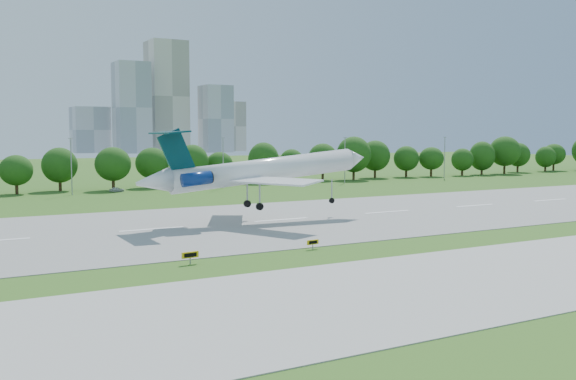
% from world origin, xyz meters
% --- Properties ---
extents(ground, '(600.00, 600.00, 0.00)m').
position_xyz_m(ground, '(0.00, 0.00, 0.00)').
color(ground, '#2A5917').
rests_on(ground, ground).
extents(runway, '(400.00, 45.00, 0.08)m').
position_xyz_m(runway, '(0.00, 25.00, 0.04)').
color(runway, gray).
rests_on(runway, ground).
extents(taxiway, '(400.00, 23.00, 0.08)m').
position_xyz_m(taxiway, '(0.00, -18.00, 0.04)').
color(taxiway, '#ADADA8').
rests_on(taxiway, ground).
extents(tree_line, '(288.40, 8.40, 10.40)m').
position_xyz_m(tree_line, '(0.00, 92.00, 6.19)').
color(tree_line, '#382314').
rests_on(tree_line, ground).
extents(light_poles, '(175.90, 0.25, 12.19)m').
position_xyz_m(light_poles, '(-2.50, 82.00, 6.34)').
color(light_poles, gray).
rests_on(light_poles, ground).
extents(skyline, '(127.00, 52.00, 80.00)m').
position_xyz_m(skyline, '(100.16, 390.61, 30.46)').
color(skyline, '#B2B2B7').
rests_on(skyline, ground).
extents(airliner, '(37.34, 27.18, 11.81)m').
position_xyz_m(airliner, '(-4.54, 25.02, 7.65)').
color(airliner, white).
rests_on(airliner, ground).
extents(taxi_sign_left, '(1.81, 0.40, 1.27)m').
position_xyz_m(taxi_sign_left, '(-23.60, 0.43, 0.93)').
color(taxi_sign_left, gray).
rests_on(taxi_sign_left, ground).
extents(taxi_sign_centre, '(1.53, 0.33, 1.07)m').
position_xyz_m(taxi_sign_centre, '(-8.53, 1.70, 0.79)').
color(taxi_sign_centre, gray).
rests_on(taxi_sign_centre, ground).
extents(service_vehicle_b, '(3.58, 2.34, 1.13)m').
position_xyz_m(service_vehicle_b, '(-9.77, 84.80, 0.57)').
color(service_vehicle_b, beige).
rests_on(service_vehicle_b, ground).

